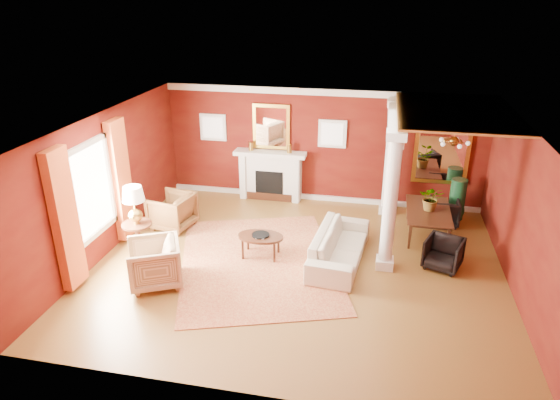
% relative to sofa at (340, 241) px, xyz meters
% --- Properties ---
extents(ground, '(8.00, 8.00, 0.00)m').
position_rel_sofa_xyz_m(ground, '(-0.78, -0.39, -0.45)').
color(ground, brown).
rests_on(ground, ground).
extents(room_shell, '(8.04, 7.04, 2.92)m').
position_rel_sofa_xyz_m(room_shell, '(-0.78, -0.39, 1.57)').
color(room_shell, '#5F1A0D').
rests_on(room_shell, ground).
extents(fireplace, '(1.85, 0.42, 1.29)m').
position_rel_sofa_xyz_m(fireplace, '(-2.08, 2.93, 0.20)').
color(fireplace, silver).
rests_on(fireplace, ground).
extents(overmantel_mirror, '(0.95, 0.07, 1.15)m').
position_rel_sofa_xyz_m(overmantel_mirror, '(-2.08, 3.07, 1.45)').
color(overmantel_mirror, gold).
rests_on(overmantel_mirror, fireplace).
extents(flank_window_left, '(0.70, 0.07, 0.70)m').
position_rel_sofa_xyz_m(flank_window_left, '(-3.63, 3.08, 1.35)').
color(flank_window_left, silver).
rests_on(flank_window_left, room_shell).
extents(flank_window_right, '(0.70, 0.07, 0.70)m').
position_rel_sofa_xyz_m(flank_window_right, '(-0.53, 3.08, 1.35)').
color(flank_window_right, silver).
rests_on(flank_window_right, room_shell).
extents(left_window, '(0.21, 2.55, 2.60)m').
position_rel_sofa_xyz_m(left_window, '(-4.68, -0.99, 0.97)').
color(left_window, white).
rests_on(left_window, room_shell).
extents(column_front, '(0.36, 0.36, 2.80)m').
position_rel_sofa_xyz_m(column_front, '(0.92, -0.09, 0.98)').
color(column_front, silver).
rests_on(column_front, ground).
extents(column_back, '(0.36, 0.36, 2.80)m').
position_rel_sofa_xyz_m(column_back, '(0.92, 2.61, 0.98)').
color(column_back, silver).
rests_on(column_back, ground).
extents(header_beam, '(0.30, 3.20, 0.32)m').
position_rel_sofa_xyz_m(header_beam, '(0.92, 1.51, 2.17)').
color(header_beam, silver).
rests_on(header_beam, column_front).
extents(amber_ceiling, '(2.30, 3.40, 0.04)m').
position_rel_sofa_xyz_m(amber_ceiling, '(2.07, 1.36, 2.42)').
color(amber_ceiling, '#C8843B').
rests_on(amber_ceiling, room_shell).
extents(dining_mirror, '(1.30, 0.07, 1.70)m').
position_rel_sofa_xyz_m(dining_mirror, '(2.12, 3.07, 1.10)').
color(dining_mirror, gold).
rests_on(dining_mirror, room_shell).
extents(chandelier, '(0.60, 0.62, 0.75)m').
position_rel_sofa_xyz_m(chandelier, '(2.12, 1.41, 1.80)').
color(chandelier, olive).
rests_on(chandelier, room_shell).
extents(crown_trim, '(8.00, 0.08, 0.16)m').
position_rel_sofa_xyz_m(crown_trim, '(-0.78, 3.07, 2.37)').
color(crown_trim, silver).
rests_on(crown_trim, room_shell).
extents(base_trim, '(8.00, 0.08, 0.12)m').
position_rel_sofa_xyz_m(base_trim, '(-0.78, 3.07, -0.39)').
color(base_trim, silver).
rests_on(base_trim, ground).
extents(rug, '(4.18, 4.82, 0.02)m').
position_rel_sofa_xyz_m(rug, '(-1.60, -0.40, -0.44)').
color(rug, maroon).
rests_on(rug, ground).
extents(sofa, '(0.89, 2.35, 0.90)m').
position_rel_sofa_xyz_m(sofa, '(0.00, 0.00, 0.00)').
color(sofa, beige).
rests_on(sofa, ground).
extents(armchair_leopard, '(0.98, 1.02, 0.90)m').
position_rel_sofa_xyz_m(armchair_leopard, '(-3.92, 0.76, 0.00)').
color(armchair_leopard, black).
rests_on(armchair_leopard, ground).
extents(armchair_stripe, '(1.18, 1.21, 0.95)m').
position_rel_sofa_xyz_m(armchair_stripe, '(-3.29, -1.54, 0.03)').
color(armchair_stripe, tan).
rests_on(armchair_stripe, ground).
extents(coffee_table, '(0.94, 0.94, 0.48)m').
position_rel_sofa_xyz_m(coffee_table, '(-1.60, -0.14, -0.02)').
color(coffee_table, black).
rests_on(coffee_table, ground).
extents(coffee_book, '(0.17, 0.02, 0.24)m').
position_rel_sofa_xyz_m(coffee_book, '(-1.67, -0.20, 0.15)').
color(coffee_book, black).
rests_on(coffee_book, coffee_table).
extents(side_table, '(0.61, 0.61, 1.51)m').
position_rel_sofa_xyz_m(side_table, '(-4.10, -0.56, 0.57)').
color(side_table, black).
rests_on(side_table, ground).
extents(dining_table, '(0.62, 1.71, 0.95)m').
position_rel_sofa_xyz_m(dining_table, '(1.85, 1.58, 0.03)').
color(dining_table, black).
rests_on(dining_table, ground).
extents(dining_chair_near, '(0.85, 0.83, 0.69)m').
position_rel_sofa_xyz_m(dining_chair_near, '(2.03, 0.15, -0.10)').
color(dining_chair_near, black).
rests_on(dining_chair_near, ground).
extents(dining_chair_far, '(0.66, 0.62, 0.68)m').
position_rel_sofa_xyz_m(dining_chair_far, '(2.23, 2.23, -0.11)').
color(dining_chair_far, black).
rests_on(dining_chair_far, ground).
extents(green_urn, '(0.42, 0.42, 1.01)m').
position_rel_sofa_xyz_m(green_urn, '(2.55, 2.61, -0.05)').
color(green_urn, '#133C20').
rests_on(green_urn, ground).
extents(potted_plant, '(0.61, 0.66, 0.45)m').
position_rel_sofa_xyz_m(potted_plant, '(1.85, 1.59, 0.72)').
color(potted_plant, '#26591E').
rests_on(potted_plant, dining_table).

